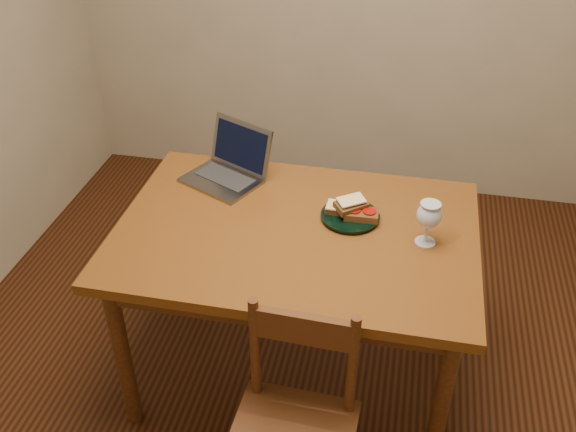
% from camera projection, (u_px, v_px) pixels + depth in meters
% --- Properties ---
extents(floor, '(3.20, 3.20, 0.02)m').
position_uv_depth(floor, '(305.00, 376.00, 2.72)').
color(floor, black).
rests_on(floor, ground).
extents(table, '(1.30, 0.90, 0.74)m').
position_uv_depth(table, '(296.00, 248.00, 2.37)').
color(table, '#4D240C').
rests_on(table, floor).
extents(chair, '(0.40, 0.38, 0.41)m').
position_uv_depth(chair, '(293.00, 423.00, 1.98)').
color(chair, '#371B0B').
rests_on(chair, floor).
extents(plate, '(0.22, 0.22, 0.02)m').
position_uv_depth(plate, '(350.00, 217.00, 2.37)').
color(plate, black).
rests_on(plate, table).
extents(sandwich_cheese, '(0.12, 0.07, 0.03)m').
position_uv_depth(sandwich_cheese, '(341.00, 208.00, 2.36)').
color(sandwich_cheese, '#381E0C').
rests_on(sandwich_cheese, plate).
extents(sandwich_tomato, '(0.13, 0.08, 0.04)m').
position_uv_depth(sandwich_tomato, '(361.00, 213.00, 2.33)').
color(sandwich_tomato, '#381E0C').
rests_on(sandwich_tomato, plate).
extents(sandwich_top, '(0.13, 0.13, 0.04)m').
position_uv_depth(sandwich_top, '(351.00, 204.00, 2.34)').
color(sandwich_top, '#381E0C').
rests_on(sandwich_top, plate).
extents(milk_glass, '(0.09, 0.09, 0.17)m').
position_uv_depth(milk_glass, '(428.00, 223.00, 2.20)').
color(milk_glass, white).
rests_on(milk_glass, table).
extents(laptop, '(0.38, 0.37, 0.21)m').
position_uv_depth(laptop, '(230.00, 164.00, 2.59)').
color(laptop, slate).
rests_on(laptop, table).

